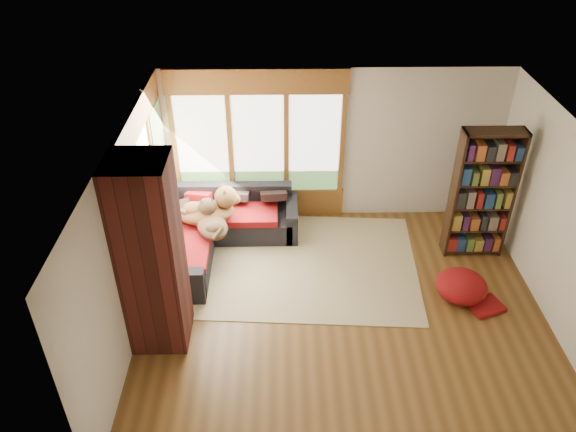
# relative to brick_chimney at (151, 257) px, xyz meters

# --- Properties ---
(floor) EXTENTS (5.50, 5.50, 0.00)m
(floor) POSITION_rel_brick_chimney_xyz_m (2.40, 0.35, -1.30)
(floor) COLOR brown
(floor) RESTS_ON ground
(ceiling) EXTENTS (5.50, 5.50, 0.00)m
(ceiling) POSITION_rel_brick_chimney_xyz_m (2.40, 0.35, 1.30)
(ceiling) COLOR white
(wall_back) EXTENTS (5.50, 0.04, 2.60)m
(wall_back) POSITION_rel_brick_chimney_xyz_m (2.40, 2.85, 0.00)
(wall_back) COLOR silver
(wall_back) RESTS_ON ground
(wall_front) EXTENTS (5.50, 0.04, 2.60)m
(wall_front) POSITION_rel_brick_chimney_xyz_m (2.40, -2.15, 0.00)
(wall_front) COLOR silver
(wall_front) RESTS_ON ground
(wall_left) EXTENTS (0.04, 5.00, 2.60)m
(wall_left) POSITION_rel_brick_chimney_xyz_m (-0.35, 0.35, 0.00)
(wall_left) COLOR silver
(wall_left) RESTS_ON ground
(wall_right) EXTENTS (0.04, 5.00, 2.60)m
(wall_right) POSITION_rel_brick_chimney_xyz_m (5.15, 0.35, 0.00)
(wall_right) COLOR silver
(wall_right) RESTS_ON ground
(windows_back) EXTENTS (2.82, 0.10, 1.90)m
(windows_back) POSITION_rel_brick_chimney_xyz_m (1.20, 2.82, 0.05)
(windows_back) COLOR brown
(windows_back) RESTS_ON wall_back
(windows_left) EXTENTS (0.10, 2.62, 1.90)m
(windows_left) POSITION_rel_brick_chimney_xyz_m (-0.32, 1.55, 0.05)
(windows_left) COLOR brown
(windows_left) RESTS_ON wall_left
(roller_blind) EXTENTS (0.03, 0.72, 0.90)m
(roller_blind) POSITION_rel_brick_chimney_xyz_m (-0.29, 2.38, 0.45)
(roller_blind) COLOR #66865B
(roller_blind) RESTS_ON wall_left
(brick_chimney) EXTENTS (0.70, 0.70, 2.60)m
(brick_chimney) POSITION_rel_brick_chimney_xyz_m (0.00, 0.00, 0.00)
(brick_chimney) COLOR #471914
(brick_chimney) RESTS_ON ground
(sectional_sofa) EXTENTS (2.20, 2.20, 0.80)m
(sectional_sofa) POSITION_rel_brick_chimney_xyz_m (0.45, 2.05, -1.00)
(sectional_sofa) COLOR black
(sectional_sofa) RESTS_ON ground
(area_rug) EXTENTS (3.53, 2.78, 0.01)m
(area_rug) POSITION_rel_brick_chimney_xyz_m (1.92, 1.44, -1.29)
(area_rug) COLOR beige
(area_rug) RESTS_ON ground
(bookshelf) EXTENTS (0.90, 0.30, 2.09)m
(bookshelf) POSITION_rel_brick_chimney_xyz_m (4.54, 1.74, -0.25)
(bookshelf) COLOR black
(bookshelf) RESTS_ON ground
(pouf) EXTENTS (0.88, 0.88, 0.39)m
(pouf) POSITION_rel_brick_chimney_xyz_m (4.09, 0.68, -1.09)
(pouf) COLOR #950B0C
(pouf) RESTS_ON area_rug
(dog_tan) EXTENTS (0.98, 0.70, 0.50)m
(dog_tan) POSITION_rel_brick_chimney_xyz_m (0.48, 1.94, -0.51)
(dog_tan) COLOR brown
(dog_tan) RESTS_ON sectional_sofa
(dog_brindle) EXTENTS (0.65, 0.81, 0.40)m
(dog_brindle) POSITION_rel_brick_chimney_xyz_m (0.50, 1.66, -0.57)
(dog_brindle) COLOR #382619
(dog_brindle) RESTS_ON sectional_sofa
(throw_pillows) EXTENTS (1.98, 1.68, 0.45)m
(throw_pillows) POSITION_rel_brick_chimney_xyz_m (0.48, 2.20, -0.54)
(throw_pillows) COLOR black
(throw_pillows) RESTS_ON sectional_sofa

